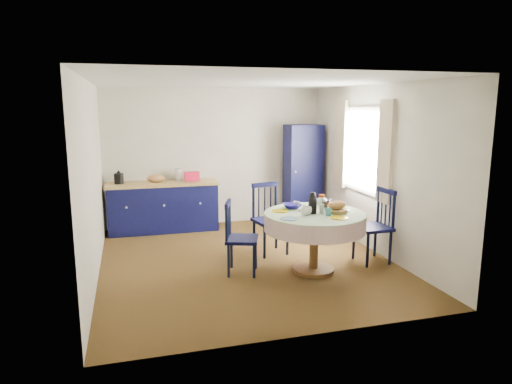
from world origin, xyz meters
TOP-DOWN VIEW (x-y plane):
  - floor at (0.00, 0.00)m, footprint 4.50×4.50m
  - ceiling at (0.00, 0.00)m, footprint 4.50×4.50m
  - wall_back at (0.00, 2.25)m, footprint 4.00×0.02m
  - wall_left at (-2.00, 0.00)m, footprint 0.02×4.50m
  - wall_right at (2.00, 0.00)m, footprint 0.02×4.50m
  - window at (1.95, 0.30)m, footprint 0.10×1.74m
  - kitchen_counter at (-1.00, 1.96)m, footprint 1.94×0.62m
  - pantry_cabinet at (1.58, 1.85)m, footprint 0.65×0.48m
  - dining_table at (0.78, -0.65)m, footprint 1.33×1.33m
  - chair_left at (-0.20, -0.44)m, footprint 0.53×0.54m
  - chair_far at (0.44, 0.28)m, footprint 0.54×0.52m
  - chair_right at (1.75, -0.51)m, footprint 0.46×0.48m
  - mug_a at (0.62, -0.73)m, footprint 0.13×0.13m
  - mug_b at (0.87, -0.84)m, footprint 0.10×0.10m
  - mug_c at (1.04, -0.40)m, footprint 0.11×0.11m
  - mug_d at (0.65, -0.30)m, footprint 0.09×0.09m
  - cobalt_bowl at (0.57, -0.32)m, footprint 0.26×0.26m

SIDE VIEW (x-z plane):
  - floor at x=0.00m, z-range 0.00..0.00m
  - kitchen_counter at x=-1.00m, z-range -0.10..1.00m
  - chair_left at x=-0.20m, z-range 0.01..0.97m
  - chair_far at x=0.44m, z-range 0.01..1.05m
  - chair_right at x=1.75m, z-range 0.01..1.05m
  - dining_table at x=0.78m, z-range 0.14..1.22m
  - cobalt_bowl at x=0.57m, z-range 0.80..0.87m
  - mug_d at x=0.65m, z-range 0.80..0.89m
  - mug_c at x=1.04m, z-range 0.80..0.89m
  - mug_b at x=0.87m, z-range 0.80..0.90m
  - mug_a at x=0.62m, z-range 0.80..0.91m
  - pantry_cabinet at x=1.58m, z-range 0.00..1.84m
  - wall_back at x=0.00m, z-range 0.00..2.50m
  - wall_left at x=-2.00m, z-range 0.00..2.50m
  - wall_right at x=2.00m, z-range 0.00..2.50m
  - window at x=1.95m, z-range 0.80..2.25m
  - ceiling at x=0.00m, z-range 2.50..2.50m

